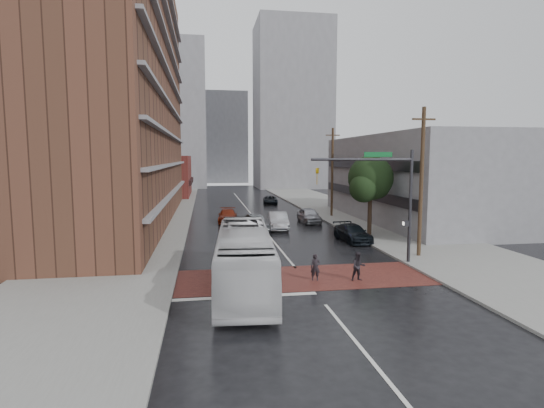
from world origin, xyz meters
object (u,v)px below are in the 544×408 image
object	(u,v)px
pedestrian_a	(315,267)
car_parked_far	(309,215)
car_parked_near	(353,234)
car_travel_a	(256,222)
car_travel_c	(228,216)
transit_bus	(244,258)
suv_travel	(270,200)
car_travel_b	(278,221)
car_parked_mid	(353,233)
pedestrian_b	(358,267)

from	to	relation	value
pedestrian_a	car_parked_far	xyz separation A→B (m)	(4.67, 20.28, 0.03)
pedestrian_a	car_parked_near	distance (m)	11.68
car_travel_a	car_parked_far	size ratio (longest dim) A/B	1.05
car_parked_far	car_travel_c	bearing A→B (deg)	168.03
car_travel_a	car_parked_near	distance (m)	9.53
transit_bus	car_parked_far	size ratio (longest dim) A/B	2.53
car_travel_a	car_travel_c	xyz separation A→B (m)	(-2.31, 5.29, -0.12)
car_travel_a	suv_travel	size ratio (longest dim) A/B	1.12
pedestrian_a	suv_travel	xyz separation A→B (m)	(3.40, 38.44, -0.14)
car_travel_b	car_parked_mid	size ratio (longest dim) A/B	1.04
car_travel_a	car_parked_far	distance (m)	7.10
pedestrian_b	car_travel_a	distance (m)	17.29
pedestrian_a	car_travel_b	size ratio (longest dim) A/B	0.30
car_travel_b	suv_travel	bearing A→B (deg)	87.58
suv_travel	car_parked_far	distance (m)	18.20
car_parked_near	car_parked_far	bearing A→B (deg)	97.94
transit_bus	suv_travel	world-z (taller)	transit_bus
car_travel_a	car_parked_mid	distance (m)	9.52
car_travel_c	transit_bus	bearing A→B (deg)	-86.98
pedestrian_a	suv_travel	world-z (taller)	pedestrian_a
pedestrian_a	car_travel_b	bearing A→B (deg)	96.92
pedestrian_b	car_parked_far	size ratio (longest dim) A/B	0.35
pedestrian_a	transit_bus	bearing A→B (deg)	-158.27
car_travel_b	car_parked_far	world-z (taller)	car_travel_b
pedestrian_b	car_travel_b	bearing A→B (deg)	96.80
pedestrian_b	car_travel_a	xyz separation A→B (m)	(-3.65, 16.90, 0.01)
transit_bus	pedestrian_b	size ratio (longest dim) A/B	7.16
pedestrian_a	suv_travel	bearing A→B (deg)	94.61
transit_bus	car_travel_a	size ratio (longest dim) A/B	2.40
pedestrian_a	car_parked_near	xyz separation A→B (m)	(5.77, 10.15, -0.12)
car_parked_mid	car_travel_b	bearing A→B (deg)	122.49
car_travel_a	car_travel_c	bearing A→B (deg)	108.10
pedestrian_b	suv_travel	size ratio (longest dim) A/B	0.37
car_travel_c	car_parked_near	distance (m)	14.96
car_travel_a	car_parked_near	world-z (taller)	car_travel_a
transit_bus	car_parked_far	distance (m)	22.85
pedestrian_b	car_parked_near	bearing A→B (deg)	73.63
car_travel_a	car_parked_near	bearing A→B (deg)	-47.26
transit_bus	pedestrian_a	bearing A→B (deg)	16.26
transit_bus	car_parked_near	xyz separation A→B (m)	(9.75, 11.00, -0.97)
transit_bus	car_travel_b	xyz separation A→B (m)	(4.78, 17.59, -0.79)
car_travel_c	car_parked_near	size ratio (longest dim) A/B	1.26
pedestrian_b	car_parked_mid	xyz separation A→B (m)	(3.45, 10.55, -0.12)
pedestrian_a	car_parked_far	distance (m)	20.81
car_parked_near	car_travel_c	bearing A→B (deg)	130.74
pedestrian_b	car_travel_a	bearing A→B (deg)	103.95
pedestrian_b	car_parked_mid	world-z (taller)	pedestrian_b
suv_travel	car_parked_mid	size ratio (longest dim) A/B	0.91
pedestrian_b	car_parked_mid	distance (m)	11.10
pedestrian_a	pedestrian_b	bearing A→B (deg)	-0.24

